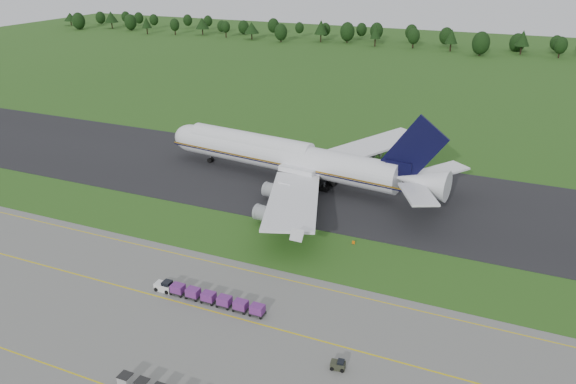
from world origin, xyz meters
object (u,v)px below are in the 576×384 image
at_px(utility_cart, 338,365).
at_px(baggage_train, 207,297).
at_px(edge_markers, 327,237).
at_px(aircraft, 290,157).

bearing_deg(utility_cart, baggage_train, 165.01).
bearing_deg(edge_markers, utility_cart, -67.82).
height_order(aircraft, utility_cart, aircraft).
distance_m(aircraft, baggage_train, 49.67).
xyz_separation_m(aircraft, utility_cart, (30.19, -54.85, -4.96)).
bearing_deg(baggage_train, utility_cart, -14.99).
bearing_deg(aircraft, baggage_train, -80.96).
height_order(aircraft, edge_markers, aircraft).
bearing_deg(aircraft, utility_cart, -61.17).
height_order(baggage_train, edge_markers, baggage_train).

